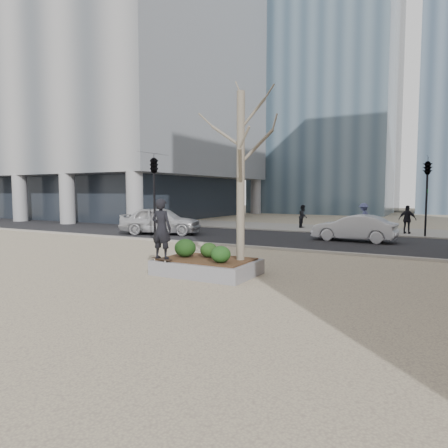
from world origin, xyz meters
The scene contains 19 objects.
ground centered at (0.00, 0.00, 0.00)m, with size 120.00×120.00×0.00m, color tan.
street centered at (0.00, 10.00, 0.01)m, with size 60.00×8.00×0.02m, color black.
far_sidewalk centered at (0.00, 17.00, 0.01)m, with size 60.00×6.00×0.02m, color gray.
planter centered at (1.00, 0.00, 0.23)m, with size 3.00×2.00×0.45m, color gray.
planter_mulch centered at (1.00, 0.00, 0.47)m, with size 2.70×1.70×0.04m, color #382314.
sycamore_tree centered at (2.00, 0.30, 3.79)m, with size 2.80×2.80×6.60m, color gray, non-canonical shape.
shrub_left centered at (0.24, -0.08, 0.78)m, with size 0.68×0.68×0.57m, color #113812.
shrub_middle centered at (0.94, 0.22, 0.72)m, with size 0.54×0.54×0.46m, color #183A12.
shrub_right centered at (1.73, -0.44, 0.74)m, with size 0.58×0.58×0.49m, color #144015.
skateboard centered at (-0.10, -0.83, 0.49)m, with size 0.78×0.20×0.07m, color black, non-canonical shape.
skateboarder centered at (-0.10, -0.83, 1.43)m, with size 0.66×0.43×1.82m, color black.
police_car centered at (-7.50, 8.67, 0.84)m, with size 1.94×4.83×1.64m, color #BABBBF.
car_silver centered at (3.35, 10.71, 0.70)m, with size 1.44×4.14×1.36m, color #A3A5AB.
pedestrian_a centered at (-1.35, 17.03, 0.83)m, with size 0.78×0.61×1.61m, color black.
pedestrian_b centered at (2.84, 16.53, 0.93)m, with size 1.17×0.67×1.81m, color #454D7D.
pedestrian_c centered at (5.47, 16.09, 0.89)m, with size 1.01×0.42×1.72m, color black.
traffic_light_near centered at (-5.50, 5.60, 2.25)m, with size 0.60×2.48×4.50m, color black, non-canonical shape.
traffic_light_far centered at (6.50, 14.60, 2.25)m, with size 0.60×2.48×4.50m, color black, non-canonical shape.
building_glass_a centered at (-6.00, 42.00, 22.50)m, with size 16.00×16.00×45.00m, color slate.
Camera 1 is at (7.32, -10.41, 2.52)m, focal length 32.00 mm.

